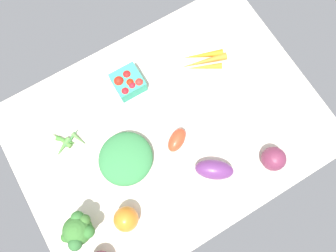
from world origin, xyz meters
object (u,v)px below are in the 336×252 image
okra_pile (67,141)px  red_onion_near_basket (274,159)px  bell_pepper_orange (126,219)px  eggplant (214,170)px  berry_basket (128,82)px  leafy_greens_clump (126,159)px  roma_tomato (176,140)px  carrot_bunch (204,60)px  broccoli_head (78,230)px

okra_pile → red_onion_near_basket: (-55.46, 40.42, 3.09)cm
bell_pepper_orange → eggplant: (-31.66, 1.14, -1.14)cm
berry_basket → red_onion_near_basket: red_onion_near_basket is taller
bell_pepper_orange → okra_pile: 33.07cm
leafy_greens_clump → roma_tomato: 17.74cm
carrot_bunch → berry_basket: berry_basket is taller
berry_basket → red_onion_near_basket: bearing=120.2°
bell_pepper_orange → red_onion_near_basket: size_ratio=1.09×
okra_pile → roma_tomato: bearing=149.3°
bell_pepper_orange → roma_tomato: (-26.25, -13.50, -1.89)cm
leafy_greens_clump → eggplant: 28.97cm
roma_tomato → okra_pile: bearing=-60.9°
roma_tomato → red_onion_near_basket: bearing=107.4°
bell_pepper_orange → okra_pile: (5.60, -32.41, -3.45)cm
okra_pile → bell_pepper_orange: bearing=99.8°
bell_pepper_orange → berry_basket: size_ratio=0.89×
okra_pile → broccoli_head: bearing=74.9°
broccoli_head → carrot_bunch: bearing=-155.0°
carrot_bunch → roma_tomato: bearing=40.5°
roma_tomato → bell_pepper_orange: bearing=-3.0°
carrot_bunch → broccoli_head: size_ratio=1.47×
bell_pepper_orange → carrot_bunch: 60.53cm
bell_pepper_orange → red_onion_near_basket: bearing=170.9°
carrot_bunch → roma_tomato: roma_tomato is taller
eggplant → carrot_bunch: bearing=-80.9°
carrot_bunch → eggplant: bearing=62.3°
carrot_bunch → leafy_greens_clump: (41.26, 17.18, 1.72)cm
red_onion_near_basket → broccoli_head: size_ratio=0.69×
carrot_bunch → red_onion_near_basket: (0.21, 41.87, 2.69)cm
bell_pepper_orange → roma_tomato: bell_pepper_orange is taller
red_onion_near_basket → bell_pepper_orange: bearing=-9.1°
okra_pile → leafy_greens_clump: (-14.41, 15.73, 2.11)cm
leafy_greens_clump → roma_tomato: (-17.44, 3.18, -0.55)cm
eggplant → broccoli_head: bearing=29.8°
leafy_greens_clump → roma_tomato: leafy_greens_clump is taller
carrot_bunch → okra_pile: 55.69cm
roma_tomato → broccoli_head: (39.40, 9.08, 4.90)cm
carrot_bunch → bell_pepper_orange: bearing=34.1°
carrot_bunch → eggplant: (18.41, 35.00, 1.91)cm
leafy_greens_clump → red_onion_near_basket: (-41.05, 24.69, 0.97)cm
berry_basket → roma_tomato: berry_basket is taller
bell_pepper_orange → leafy_greens_clump: bell_pepper_orange is taller
carrot_bunch → okra_pile: size_ratio=1.48×
red_onion_near_basket → berry_basket: bearing=-59.8°
okra_pile → broccoli_head: 29.71cm
okra_pile → red_onion_near_basket: size_ratio=1.45×
carrot_bunch → okra_pile: carrot_bunch is taller
eggplant → red_onion_near_basket: 19.47cm
bell_pepper_orange → roma_tomato: size_ratio=1.01×
eggplant → red_onion_near_basket: red_onion_near_basket is taller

